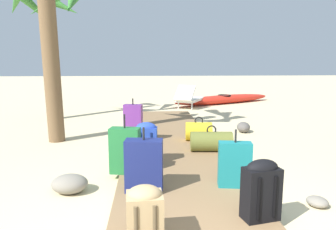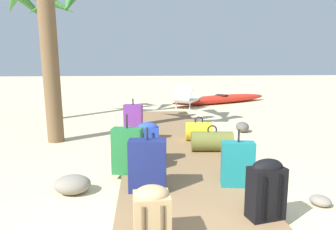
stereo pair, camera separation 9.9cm
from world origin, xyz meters
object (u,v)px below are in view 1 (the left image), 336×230
duffel_bag_yellow (199,131)px  duffel_bag_olive (211,141)px  suitcase_green (125,150)px  suitcase_navy (144,165)px  backpack_black (261,188)px  palm_tree_far_left (47,12)px  lounge_chair (189,98)px  suitcase_purple (133,123)px  suitcase_teal (235,164)px  backpack_tan (145,212)px  kayak (224,99)px  backpack_blue (146,142)px

duffel_bag_yellow → duffel_bag_olive: bearing=-83.0°
suitcase_green → suitcase_navy: bearing=-67.3°
suitcase_navy → backpack_black: (1.10, -0.74, 0.01)m
duffel_bag_yellow → palm_tree_far_left: 5.36m
duffel_bag_olive → suitcase_green: (-1.36, -0.95, 0.14)m
duffel_bag_olive → lounge_chair: (0.39, 5.57, 0.08)m
suitcase_purple → suitcase_teal: (1.29, -2.20, -0.08)m
suitcase_navy → backpack_tan: (0.01, -1.05, -0.05)m
kayak → suitcase_navy: bearing=-109.9°
suitcase_teal → kayak: bearing=76.9°
palm_tree_far_left → kayak: bearing=26.6°
duffel_bag_yellow → lounge_chair: 4.85m
backpack_blue → backpack_black: size_ratio=1.04×
duffel_bag_olive → suitcase_purple: suitcase_purple is taller
duffel_bag_olive → duffel_bag_yellow: bearing=97.0°
suitcase_teal → palm_tree_far_left: 6.89m
lounge_chair → backpack_blue: bearing=-103.4°
backpack_blue → backpack_black: 2.06m
suitcase_teal → lounge_chair: size_ratio=0.42×
palm_tree_far_left → kayak: (5.51, 2.76, -2.68)m
suitcase_purple → suitcase_navy: 2.27m
suitcase_navy → lounge_chair: suitcase_navy is taller
suitcase_navy → lounge_chair: bearing=78.2°
suitcase_teal → suitcase_navy: size_ratio=0.93×
duffel_bag_yellow → backpack_blue: (-0.99, -1.28, 0.14)m
suitcase_green → palm_tree_far_left: bearing=116.0°
suitcase_navy → suitcase_teal: bearing=3.0°
palm_tree_far_left → suitcase_navy: bearing=-64.4°
duffel_bag_olive → backpack_tan: backpack_tan is taller
suitcase_green → kayak: (3.20, 7.49, -0.23)m
suitcase_purple → lounge_chair: size_ratio=0.49×
backpack_blue → lounge_chair: (1.46, 6.12, -0.07)m
duffel_bag_yellow → suitcase_purple: (-1.23, -0.04, 0.18)m
backpack_blue → kayak: (2.91, 7.09, -0.24)m
suitcase_green → palm_tree_far_left: palm_tree_far_left is taller
suitcase_purple → suitcase_green: suitcase_purple is taller
suitcase_navy → palm_tree_far_left: size_ratio=0.20×
palm_tree_far_left → lounge_chair: bearing=23.8°
duffel_bag_yellow → duffel_bag_olive: (0.09, -0.74, -0.01)m
backpack_tan → backpack_blue: bearing=89.6°
suitcase_purple → lounge_chair: suitcase_purple is taller
palm_tree_far_left → backpack_tan: bearing=-68.0°
suitcase_navy → lounge_chair: 7.28m
duffel_bag_olive → backpack_blue: size_ratio=1.17×
suitcase_navy → backpack_tan: suitcase_navy is taller
suitcase_purple → suitcase_green: 1.65m
backpack_tan → backpack_black: 1.13m
duffel_bag_yellow → duffel_bag_olive: size_ratio=0.73×
lounge_chair → backpack_tan: bearing=-100.2°
suitcase_purple → palm_tree_far_left: (-2.35, 3.08, 2.41)m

